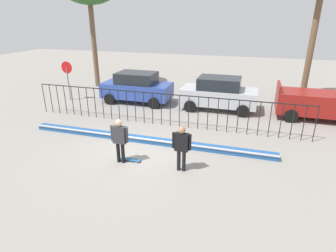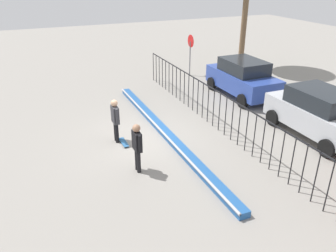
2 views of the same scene
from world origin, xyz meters
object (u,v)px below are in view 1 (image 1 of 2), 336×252
(skateboarder, at_px, (120,137))
(camera_operator, at_px, (182,145))
(parked_car_blue, at_px, (137,87))
(parked_car_silver, at_px, (219,93))
(pickup_truck, at_px, (329,101))
(skateboard, at_px, (131,159))
(stop_sign, at_px, (68,75))

(skateboarder, bearing_deg, camera_operator, 1.90)
(parked_car_blue, distance_m, parked_car_silver, 5.11)
(camera_operator, bearing_deg, parked_car_silver, -91.25)
(parked_car_blue, height_order, parked_car_silver, same)
(parked_car_blue, xyz_separation_m, pickup_truck, (10.83, -0.08, 0.06))
(skateboarder, height_order, camera_operator, skateboarder)
(camera_operator, distance_m, parked_car_silver, 7.40)
(skateboard, relative_size, parked_car_blue, 0.19)
(parked_car_blue, relative_size, pickup_truck, 0.91)
(skateboard, relative_size, camera_operator, 0.47)
(skateboard, height_order, camera_operator, camera_operator)
(skateboarder, relative_size, stop_sign, 0.69)
(skateboarder, bearing_deg, skateboard, 31.89)
(stop_sign, bearing_deg, parked_car_blue, 10.91)
(skateboard, height_order, pickup_truck, pickup_truck)
(parked_car_silver, bearing_deg, stop_sign, -174.24)
(parked_car_silver, bearing_deg, parked_car_blue, -179.13)
(skateboard, height_order, parked_car_blue, parked_car_blue)
(stop_sign, bearing_deg, camera_operator, -35.37)
(parked_car_blue, height_order, pickup_truck, pickup_truck)
(skateboard, relative_size, pickup_truck, 0.17)
(parked_car_blue, xyz_separation_m, parked_car_silver, (5.11, 0.04, 0.00))
(camera_operator, distance_m, parked_car_blue, 8.78)
(camera_operator, bearing_deg, skateboard, -1.69)
(skateboarder, height_order, stop_sign, stop_sign)
(pickup_truck, bearing_deg, skateboarder, -140.79)
(skateboarder, xyz_separation_m, parked_car_blue, (-2.47, 7.44, -0.06))
(skateboarder, height_order, parked_car_silver, parked_car_silver)
(skateboarder, relative_size, camera_operator, 1.01)
(camera_operator, relative_size, stop_sign, 0.68)
(camera_operator, xyz_separation_m, parked_car_blue, (-4.80, 7.36, -0.05))
(parked_car_silver, xyz_separation_m, pickup_truck, (5.72, -0.11, 0.06))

